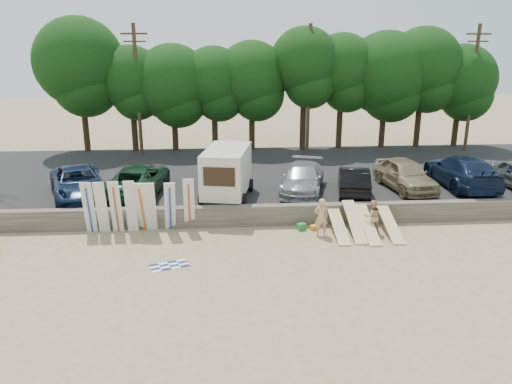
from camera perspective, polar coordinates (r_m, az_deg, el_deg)
ground at (r=21.85m, az=7.62°, el=-6.37°), size 120.00×120.00×0.00m
seawall at (r=24.41m, az=6.28°, el=-2.51°), size 44.00×0.50×1.00m
parking_lot at (r=31.52m, az=3.90°, el=1.78°), size 44.00×14.50×0.70m
treeline at (r=37.47m, az=2.31°, el=13.52°), size 33.86×6.34×9.56m
utility_poles at (r=36.31m, az=6.06°, el=11.89°), size 25.80×0.26×9.00m
box_trailer at (r=25.71m, az=-3.37°, el=2.45°), size 2.94×4.40×2.61m
car_0 at (r=27.62m, az=-19.65°, el=1.01°), size 4.32×6.08×1.54m
car_1 at (r=27.32m, az=-13.31°, el=1.43°), size 3.13×5.88×1.57m
car_2 at (r=27.06m, az=5.38°, el=1.56°), size 3.31×5.45×1.48m
car_3 at (r=27.09m, az=11.08°, el=1.33°), size 2.45×4.70×1.47m
car_4 at (r=28.57m, az=16.66°, el=1.95°), size 2.56×5.12×1.68m
car_5 at (r=30.15m, az=22.47°, el=2.22°), size 2.54×6.11×1.76m
surfboard_upright_0 at (r=24.01m, az=-18.56°, el=-1.70°), size 0.53×0.66×2.55m
surfboard_upright_1 at (r=23.86m, az=-17.24°, el=-1.69°), size 0.50×0.61×2.55m
surfboard_upright_2 at (r=23.72m, az=-15.73°, el=-1.65°), size 0.51×0.54×2.57m
surfboard_upright_3 at (r=23.60m, az=-14.09°, el=-1.62°), size 0.50×0.53×2.57m
surfboard_upright_4 at (r=23.53m, az=-12.89°, el=-1.67°), size 0.58×0.88×2.50m
surfboard_upright_5 at (r=23.43m, az=-11.98°, el=-1.68°), size 0.56×0.85×2.51m
surfboard_upright_6 at (r=23.36m, az=-9.80°, el=-1.63°), size 0.63×0.92×2.49m
surfboard_upright_7 at (r=23.46m, az=-7.65°, el=-1.36°), size 0.53×0.59×2.56m
surfboard_low_0 at (r=23.29m, az=9.39°, el=-3.71°), size 0.56×2.89×0.93m
surfboard_low_1 at (r=23.45m, az=11.18°, el=-3.33°), size 0.56×2.81×1.19m
surfboard_low_2 at (r=23.47m, az=12.63°, el=-3.61°), size 0.56×2.87×1.02m
surfboard_low_3 at (r=23.87m, az=15.05°, el=-3.48°), size 0.56×2.88×0.99m
beachgoer_a at (r=22.90m, az=7.45°, el=-2.86°), size 0.67×0.46×1.78m
beachgoer_b at (r=23.63m, az=13.16°, el=-2.75°), size 0.79×0.61×1.61m
cooler at (r=23.69m, az=5.20°, el=-3.97°), size 0.46×0.42×0.32m
gear_bag at (r=23.77m, az=6.56°, el=-4.07°), size 0.38×0.35×0.22m
beach_towel at (r=20.35m, az=-9.87°, el=-8.28°), size 1.91×1.91×0.00m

